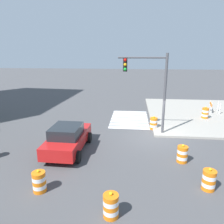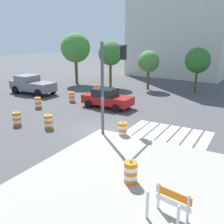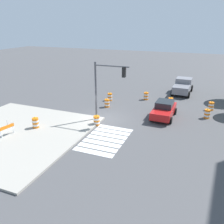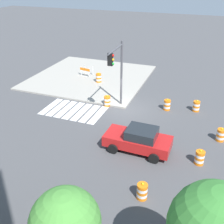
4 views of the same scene
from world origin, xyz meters
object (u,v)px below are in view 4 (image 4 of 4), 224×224
traffic_barrel_median_far (196,106)px  traffic_barrel_lane_center (221,135)px  traffic_barrel_median_near (200,158)px  traffic_barrel_far_curb (167,105)px  traffic_barrel_on_sidewalk (99,78)px  sports_car (139,139)px  construction_barricade (86,71)px  traffic_barrel_crosswalk_end (107,101)px  traffic_barrel_near_corner (194,210)px  traffic_barrel_opposite_curb (142,191)px  street_tree_corner_lot (65,223)px  traffic_light_pole (117,66)px

traffic_barrel_median_far → traffic_barrel_lane_center: size_ratio=1.00×
traffic_barrel_median_near → traffic_barrel_far_curb: size_ratio=1.00×
traffic_barrel_lane_center → traffic_barrel_on_sidewalk: 14.00m
sports_car → traffic_barrel_lane_center: sports_car is taller
traffic_barrel_on_sidewalk → construction_barricade: 2.47m
traffic_barrel_crosswalk_end → traffic_barrel_lane_center: (-9.35, 2.30, 0.00)m
traffic_barrel_near_corner → traffic_barrel_opposite_curb: 2.64m
traffic_barrel_median_near → traffic_barrel_far_curb: 7.28m
traffic_barrel_median_far → traffic_barrel_on_sidewalk: (10.15, -2.94, 0.15)m
traffic_barrel_on_sidewalk → sports_car: bearing=125.4°
street_tree_corner_lot → traffic_barrel_lane_center: bearing=-112.7°
traffic_barrel_crosswalk_end → construction_barricade: size_ratio=0.75×
traffic_barrel_near_corner → traffic_barrel_far_curb: bearing=-73.3°
traffic_barrel_crosswalk_end → traffic_barrel_median_far: bearing=-167.0°
sports_car → traffic_light_pole: size_ratio=0.79×
traffic_barrel_median_near → traffic_barrel_far_curb: same height
traffic_light_pole → street_tree_corner_lot: (-3.13, 13.84, -0.75)m
traffic_barrel_near_corner → traffic_barrel_opposite_curb: (2.62, -0.35, 0.00)m
traffic_barrel_median_far → traffic_light_pole: bearing=20.4°
street_tree_corner_lot → traffic_barrel_median_far: bearing=-100.9°
construction_barricade → traffic_light_pole: bearing=132.6°
traffic_barrel_opposite_curb → traffic_light_pole: traffic_light_pole is taller
sports_car → traffic_light_pole: 6.52m
traffic_barrel_median_far → traffic_light_pole: traffic_light_pole is taller
sports_car → street_tree_corner_lot: street_tree_corner_lot is taller
traffic_barrel_opposite_curb → construction_barricade: size_ratio=0.75×
traffic_light_pole → traffic_barrel_lane_center: bearing=168.4°
traffic_barrel_opposite_curb → traffic_barrel_near_corner: bearing=172.5°
traffic_barrel_near_corner → traffic_barrel_median_near: 4.32m
traffic_barrel_near_corner → street_tree_corner_lot: 6.74m
traffic_barrel_on_sidewalk → street_tree_corner_lot: size_ratio=0.23×
traffic_light_pole → traffic_barrel_median_far: bearing=-159.6°
traffic_barrel_lane_center → sports_car: bearing=31.5°
traffic_barrel_median_far → street_tree_corner_lot: size_ratio=0.23×
traffic_barrel_median_far → traffic_barrel_far_curb: size_ratio=1.00×
traffic_barrel_near_corner → construction_barricade: construction_barricade is taller
traffic_barrel_median_near → traffic_barrel_median_far: (0.84, -7.16, 0.00)m
traffic_barrel_median_near → traffic_barrel_opposite_curb: 4.71m
traffic_barrel_lane_center → traffic_barrel_on_sidewalk: (12.15, -6.95, 0.15)m
traffic_barrel_crosswalk_end → traffic_barrel_median_far: same height
traffic_barrel_near_corner → traffic_light_pole: bearing=-52.0°
traffic_barrel_median_far → construction_barricade: bearing=-19.1°
traffic_barrel_median_near → traffic_barrel_crosswalk_end: bearing=-33.7°
traffic_barrel_on_sidewalk → construction_barricade: bearing=-31.9°
traffic_barrel_crosswalk_end → traffic_barrel_lane_center: size_ratio=1.00×
traffic_barrel_on_sidewalk → traffic_barrel_lane_center: bearing=150.2°
traffic_barrel_lane_center → construction_barricade: (14.24, -8.25, 0.27)m
traffic_barrel_near_corner → traffic_barrel_median_near: bearing=-88.9°
traffic_barrel_far_curb → traffic_barrel_lane_center: size_ratio=1.00×
sports_car → traffic_barrel_median_near: 3.90m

